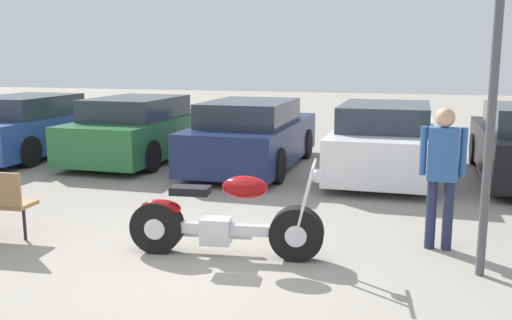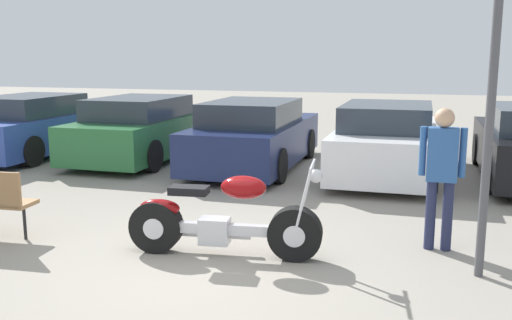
# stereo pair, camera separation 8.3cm
# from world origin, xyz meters

# --- Properties ---
(ground_plane) EXTENTS (60.00, 60.00, 0.00)m
(ground_plane) POSITION_xyz_m (0.00, 0.00, 0.00)
(ground_plane) COLOR gray
(motorcycle) EXTENTS (2.24, 0.65, 1.11)m
(motorcycle) POSITION_xyz_m (0.06, 0.52, 0.41)
(motorcycle) COLOR black
(motorcycle) RESTS_ON ground_plane
(parked_car_blue) EXTENTS (1.87, 4.38, 1.38)m
(parked_car_blue) POSITION_xyz_m (-6.35, 5.73, 0.65)
(parked_car_blue) COLOR #2D479E
(parked_car_blue) RESTS_ON ground_plane
(parked_car_green) EXTENTS (1.87, 4.38, 1.38)m
(parked_car_green) POSITION_xyz_m (-3.71, 5.93, 0.65)
(parked_car_green) COLOR #286B38
(parked_car_green) RESTS_ON ground_plane
(parked_car_navy) EXTENTS (1.87, 4.38, 1.38)m
(parked_car_navy) POSITION_xyz_m (-1.07, 5.66, 0.65)
(parked_car_navy) COLOR #19234C
(parked_car_navy) RESTS_ON ground_plane
(parked_car_white) EXTENTS (1.87, 4.38, 1.38)m
(parked_car_white) POSITION_xyz_m (1.56, 5.67, 0.65)
(parked_car_white) COLOR white
(parked_car_white) RESTS_ON ground_plane
(lamp_post) EXTENTS (0.24, 0.24, 3.78)m
(lamp_post) POSITION_xyz_m (2.84, 0.70, 2.39)
(lamp_post) COLOR #4C4C51
(lamp_post) RESTS_ON ground_plane
(person_standing) EXTENTS (0.52, 0.23, 1.68)m
(person_standing) POSITION_xyz_m (2.44, 1.44, 1.00)
(person_standing) COLOR #232847
(person_standing) RESTS_ON ground_plane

